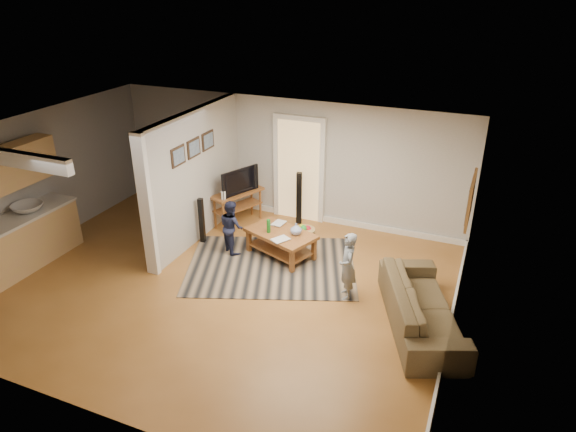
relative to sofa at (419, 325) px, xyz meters
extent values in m
plane|color=brown|center=(-3.30, -0.17, 0.00)|extent=(7.50, 7.50, 0.00)
cube|color=beige|center=(-3.30, 2.83, 1.25)|extent=(7.50, 0.04, 2.50)
cube|color=beige|center=(-7.05, -0.17, 1.25)|extent=(0.04, 6.00, 2.50)
cube|color=beige|center=(0.45, -0.17, 1.25)|extent=(0.04, 6.00, 2.50)
cube|color=white|center=(-3.30, -0.17, 2.50)|extent=(7.50, 6.00, 0.04)
cube|color=beige|center=(-4.50, 1.28, 1.25)|extent=(0.15, 3.10, 2.50)
cube|color=white|center=(-4.50, -0.27, 1.25)|extent=(0.22, 0.10, 2.50)
cube|color=white|center=(-3.30, 2.80, 0.06)|extent=(7.50, 0.04, 0.12)
cube|color=white|center=(0.42, -0.17, 0.06)|extent=(0.04, 6.00, 0.12)
cube|color=#D8B272|center=(-3.00, 2.77, 1.05)|extent=(0.90, 0.06, 2.10)
cube|color=tan|center=(-6.73, -0.97, 0.45)|extent=(0.60, 2.20, 0.90)
cube|color=beige|center=(-6.73, -0.97, 0.92)|extent=(0.64, 2.24, 0.05)
cube|color=tan|center=(-6.75, -0.97, 1.80)|extent=(0.35, 2.00, 0.70)
imported|color=silver|center=(-6.73, -0.67, 0.94)|extent=(0.54, 0.54, 0.19)
cube|color=#302115|center=(-4.42, 0.63, 1.85)|extent=(0.03, 0.40, 0.34)
cube|color=#302115|center=(-4.42, 1.13, 1.85)|extent=(0.03, 0.40, 0.34)
cube|color=#302115|center=(-4.42, 1.63, 1.85)|extent=(0.03, 0.40, 0.34)
cube|color=olive|center=(0.41, 0.83, 1.75)|extent=(0.04, 0.90, 0.68)
cube|color=black|center=(-2.71, 0.72, 0.01)|extent=(3.48, 3.01, 0.01)
imported|color=#453D22|center=(0.00, 0.00, 0.00)|extent=(1.68, 2.44, 0.66)
cube|color=brown|center=(-2.70, 1.12, 0.45)|extent=(1.42, 1.12, 0.06)
cube|color=silver|center=(-2.70, 1.12, 0.46)|extent=(0.88, 0.68, 0.02)
cube|color=brown|center=(-2.70, 1.12, 0.15)|extent=(1.28, 0.99, 0.03)
cube|color=brown|center=(-3.31, 1.05, 0.23)|extent=(0.09, 0.09, 0.45)
cube|color=brown|center=(-2.29, 0.65, 0.23)|extent=(0.09, 0.09, 0.45)
cube|color=brown|center=(-3.11, 1.58, 0.23)|extent=(0.09, 0.09, 0.45)
cube|color=brown|center=(-2.09, 1.19, 0.23)|extent=(0.09, 0.09, 0.45)
imported|color=#2A479B|center=(-2.41, 1.14, 0.48)|extent=(0.27, 0.27, 0.22)
cylinder|color=#16621A|center=(-2.90, 1.03, 0.61)|extent=(0.07, 0.07, 0.25)
imported|color=#998C4C|center=(-2.97, 1.42, 0.48)|extent=(0.23, 0.30, 0.03)
imported|color=#66594C|center=(-2.68, 0.89, 0.48)|extent=(0.34, 0.37, 0.02)
cube|color=brown|center=(-4.05, 2.03, 0.68)|extent=(0.83, 1.19, 0.05)
cube|color=brown|center=(-4.05, 2.03, 0.37)|extent=(0.75, 1.09, 0.03)
cylinder|color=brown|center=(-4.37, 1.64, 0.34)|extent=(0.05, 0.05, 0.69)
cylinder|color=brown|center=(-3.99, 2.53, 0.34)|extent=(0.05, 0.05, 0.69)
cylinder|color=brown|center=(-4.11, 1.53, 0.34)|extent=(0.05, 0.05, 0.69)
cylinder|color=brown|center=(-3.73, 2.42, 0.34)|extent=(0.05, 0.05, 0.69)
imported|color=black|center=(-4.03, 2.03, 0.70)|extent=(0.47, 0.87, 0.52)
cylinder|color=white|center=(-4.13, 1.61, 0.79)|extent=(0.09, 0.09, 0.17)
cube|color=black|center=(-4.30, 1.03, 0.45)|extent=(0.11, 0.11, 0.91)
cube|color=black|center=(-2.90, 2.53, 0.55)|extent=(0.14, 0.14, 1.11)
cylinder|color=#A78648|center=(-2.50, 1.80, 0.13)|extent=(0.41, 0.41, 0.27)
sphere|color=red|center=(-2.45, 1.84, 0.27)|extent=(0.13, 0.13, 0.13)
sphere|color=#BFC617|center=(-2.56, 1.82, 0.29)|extent=(0.13, 0.13, 0.13)
sphere|color=green|center=(-2.50, 1.75, 0.31)|extent=(0.13, 0.13, 0.13)
imported|color=gray|center=(-1.21, 0.29, 0.00)|extent=(0.42, 0.49, 1.13)
imported|color=#1B1E38|center=(-3.61, 0.94, 0.00)|extent=(0.62, 0.60, 1.01)
camera|label=1|loc=(0.56, -6.44, 4.68)|focal=32.00mm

